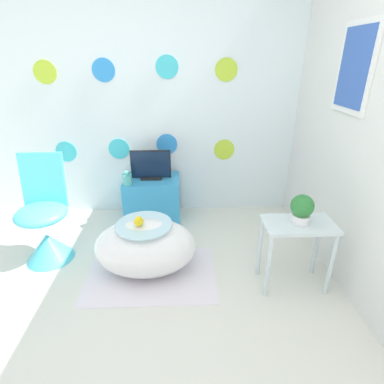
{
  "coord_description": "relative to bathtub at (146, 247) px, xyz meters",
  "views": [
    {
      "loc": [
        0.41,
        -0.99,
        1.62
      ],
      "look_at": [
        0.49,
        1.03,
        0.71
      ],
      "focal_mm": 28.0,
      "sensor_mm": 36.0,
      "label": 1
    }
  ],
  "objects": [
    {
      "name": "potted_plant_left",
      "position": [
        1.13,
        -0.2,
        0.43
      ],
      "size": [
        0.16,
        0.16,
        0.22
      ],
      "color": "white",
      "rests_on": "side_table"
    },
    {
      "name": "vase",
      "position": [
        -0.23,
        0.73,
        0.3
      ],
      "size": [
        0.09,
        0.09,
        0.13
      ],
      "color": "#51B2AD",
      "rests_on": "tv_cabinet"
    },
    {
      "name": "wall_right",
      "position": [
        1.53,
        0.05,
        1.07
      ],
      "size": [
        0.06,
        3.14,
        2.6
      ],
      "color": "silver",
      "rests_on": "ground_plane"
    },
    {
      "name": "bathtub",
      "position": [
        0.0,
        0.0,
        0.0
      ],
      "size": [
        0.81,
        0.54,
        0.46
      ],
      "color": "white",
      "rests_on": "ground_plane"
    },
    {
      "name": "side_table",
      "position": [
        1.13,
        -0.2,
        0.2
      ],
      "size": [
        0.5,
        0.29,
        0.54
      ],
      "color": "silver",
      "rests_on": "ground_plane"
    },
    {
      "name": "tv",
      "position": [
        -0.01,
        0.87,
        0.38
      ],
      "size": [
        0.41,
        0.12,
        0.3
      ],
      "color": "black",
      "rests_on": "tv_cabinet"
    },
    {
      "name": "tv_cabinet",
      "position": [
        -0.01,
        0.87,
        0.01
      ],
      "size": [
        0.57,
        0.42,
        0.47
      ],
      "color": "#389ED6",
      "rests_on": "ground_plane"
    },
    {
      "name": "rubber_duck",
      "position": [
        -0.03,
        -0.05,
        0.27
      ],
      "size": [
        0.07,
        0.08,
        0.09
      ],
      "color": "yellow",
      "rests_on": "bathtub"
    },
    {
      "name": "wall_back_dotted",
      "position": [
        -0.11,
        1.13,
        1.07
      ],
      "size": [
        4.24,
        0.05,
        2.6
      ],
      "color": "white",
      "rests_on": "ground_plane"
    },
    {
      "name": "rug",
      "position": [
        0.04,
        -0.06,
        -0.23
      ],
      "size": [
        1.03,
        0.69,
        0.01
      ],
      "color": "silver",
      "rests_on": "ground_plane"
    },
    {
      "name": "chair",
      "position": [
        -0.86,
        0.21,
        0.06
      ],
      "size": [
        0.42,
        0.42,
        0.91
      ],
      "color": "#4CC6DB",
      "rests_on": "ground_plane"
    }
  ]
}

